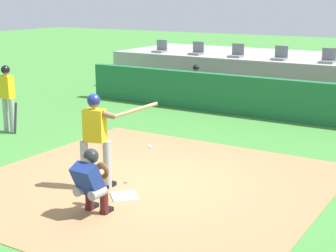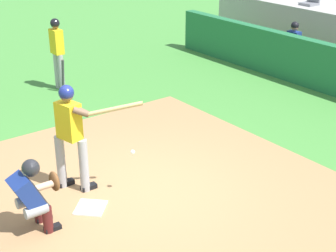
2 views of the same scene
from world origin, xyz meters
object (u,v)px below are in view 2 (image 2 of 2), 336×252
at_px(home_plate, 91,208).
at_px(catcher_crouched, 34,192).
at_px(on_deck_batter, 57,50).
at_px(dugout_player_0, 290,44).
at_px(batter_at_plate, 71,132).
at_px(stadium_seat_1, 311,1).

xyz_separation_m(home_plate, catcher_crouched, (-0.00, -0.86, 0.58)).
distance_m(home_plate, on_deck_batter, 5.83).
relative_size(on_deck_batter, dugout_player_0, 1.37).
bearing_deg(batter_at_plate, stadium_seat_1, 108.58).
bearing_deg(home_plate, batter_at_plate, 170.78).
height_order(home_plate, stadium_seat_1, stadium_seat_1).
xyz_separation_m(home_plate, on_deck_batter, (-5.33, 2.14, 1.00)).
bearing_deg(dugout_player_0, home_plate, -69.43).
xyz_separation_m(batter_at_plate, stadium_seat_1, (-3.38, 10.07, 0.50)).
distance_m(catcher_crouched, dugout_player_0, 9.51).
bearing_deg(catcher_crouched, batter_at_plate, 124.91).
relative_size(dugout_player_0, stadium_seat_1, 2.71).
distance_m(batter_at_plate, catcher_crouched, 1.26).
bearing_deg(dugout_player_0, on_deck_batter, -110.73).
height_order(batter_at_plate, on_deck_batter, batter_at_plate).
relative_size(home_plate, catcher_crouched, 0.22).
relative_size(batter_at_plate, catcher_crouched, 0.90).
height_order(home_plate, dugout_player_0, dugout_player_0).
relative_size(batter_at_plate, stadium_seat_1, 3.76).
bearing_deg(stadium_seat_1, on_deck_batter, -98.95).
relative_size(home_plate, batter_at_plate, 0.24).
bearing_deg(batter_at_plate, home_plate, -9.22).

